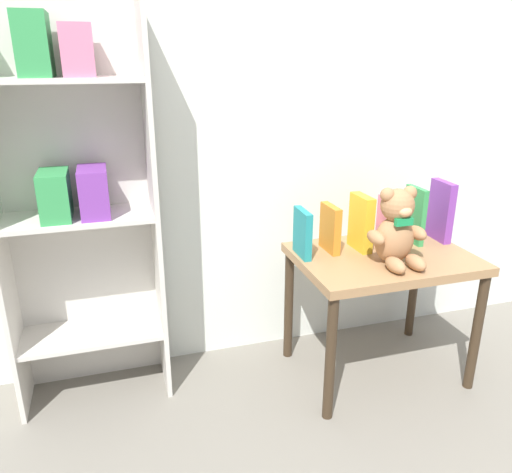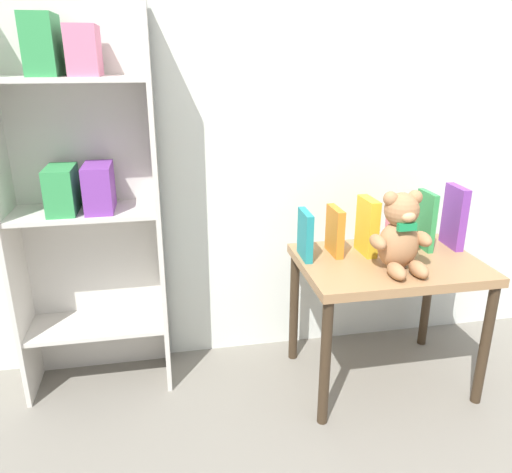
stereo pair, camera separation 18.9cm
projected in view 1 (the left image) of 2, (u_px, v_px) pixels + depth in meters
name	position (u px, v px, depth m)	size (l,w,h in m)	color
wall_back	(312.00, 72.00, 2.09)	(4.80, 0.06, 2.50)	silver
bookshelf_side	(75.00, 191.00, 1.83)	(0.57, 0.27, 1.51)	beige
display_table	(382.00, 271.00, 2.05)	(0.71, 0.50, 0.55)	#9E754C
teddy_bear	(397.00, 230.00, 1.90)	(0.23, 0.21, 0.30)	#A8754C
book_standing_teal	(302.00, 233.00, 1.99)	(0.03, 0.14, 0.19)	teal
book_standing_orange	(330.00, 228.00, 2.04)	(0.03, 0.14, 0.19)	orange
book_standing_yellow	(361.00, 223.00, 2.05)	(0.04, 0.14, 0.23)	gold
book_standing_pink	(387.00, 221.00, 2.10)	(0.04, 0.11, 0.21)	#D17093
book_standing_green	(415.00, 215.00, 2.13)	(0.02, 0.13, 0.24)	#33934C
book_standing_purple	(441.00, 211.00, 2.16)	(0.03, 0.15, 0.26)	purple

